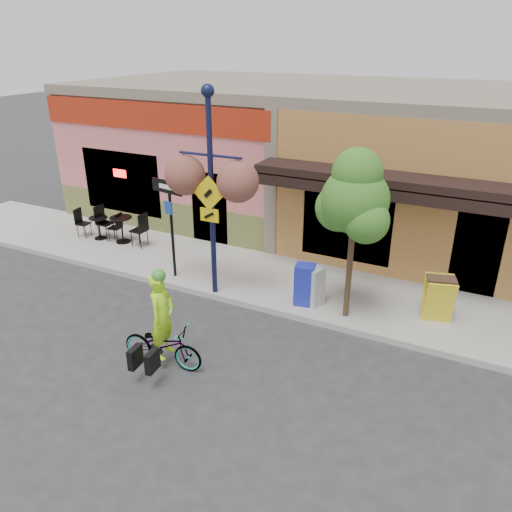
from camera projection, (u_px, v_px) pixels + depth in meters
The scene contains 14 objects.
ground at pixel (246, 320), 11.31m from camera, with size 90.00×90.00×0.00m, color #2D2D30.
sidewalk at pixel (282, 282), 12.91m from camera, with size 24.00×3.00×0.15m, color #9E9B93.
curb at pixel (257, 307), 11.73m from camera, with size 24.00×0.12×0.15m, color #A8A59E.
building at pixel (350, 157), 16.53m from camera, with size 18.20×8.20×4.50m, color #D26868, non-canonical shape.
bicycle at pixel (163, 345), 9.62m from camera, with size 0.58×1.67×0.88m, color #9B0E12.
cyclist_rider at pixel (163, 327), 9.43m from camera, with size 0.62×0.41×1.71m, color #AEFF1A.
lamp_post at pixel (212, 196), 11.29m from camera, with size 1.55×0.62×4.87m, color #13173E, non-canonical shape.
one_way_sign at pixel (172, 230), 12.57m from camera, with size 0.99×0.21×2.58m, color black, non-canonical shape.
cafe_set_left at pixel (99, 225), 15.30m from camera, with size 1.51×0.75×0.90m, color black, non-canonical shape.
cafe_set_right at pixel (122, 226), 15.01m from camera, with size 1.75×0.87×1.05m, color black, non-canonical shape.
newspaper_box_blue at pixel (305, 285), 11.53m from camera, with size 0.44×0.39×0.99m, color #1C28A9, non-canonical shape.
newspaper_box_grey at pixel (313, 286), 11.52m from camera, with size 0.44×0.40×0.94m, color #ADADAD, non-canonical shape.
street_tree at pixel (352, 236), 10.46m from camera, with size 1.49×1.49×3.82m, color #3D7A26, non-canonical shape.
sandwich_board at pixel (440, 303), 10.69m from camera, with size 0.61×0.45×1.02m, color yellow, non-canonical shape.
Camera 1 is at (4.59, -8.61, 5.90)m, focal length 35.00 mm.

